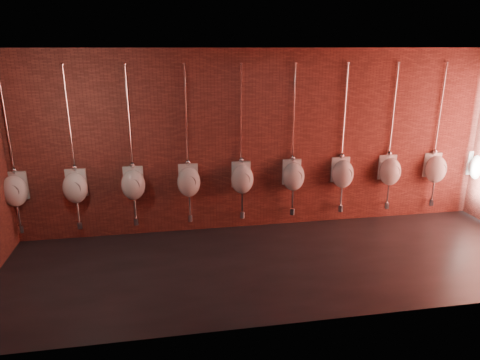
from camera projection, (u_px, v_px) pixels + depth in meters
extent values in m
plane|color=black|center=(281.00, 263.00, 6.65)|extent=(8.50, 8.50, 0.00)
cube|color=black|center=(288.00, 48.00, 5.70)|extent=(8.50, 3.00, 0.04)
cube|color=brown|center=(262.00, 142.00, 7.58)|extent=(8.50, 0.04, 3.20)
cube|color=brown|center=(320.00, 198.00, 4.76)|extent=(8.50, 0.04, 3.20)
ellipsoid|color=white|center=(15.00, 191.00, 6.96)|extent=(0.43, 0.38, 0.53)
cube|color=white|center=(17.00, 185.00, 7.07)|extent=(0.34, 0.06, 0.48)
cylinder|color=#949494|center=(12.00, 192.00, 6.82)|extent=(0.23, 0.04, 0.23)
cylinder|color=silver|center=(6.00, 121.00, 6.73)|extent=(0.03, 0.03, 1.72)
sphere|color=silver|center=(14.00, 170.00, 6.96)|extent=(0.10, 0.10, 0.10)
cylinder|color=silver|center=(19.00, 214.00, 7.08)|extent=(0.04, 0.04, 0.40)
cylinder|color=silver|center=(21.00, 229.00, 7.16)|extent=(0.10, 0.10, 0.13)
cylinder|color=silver|center=(23.00, 227.00, 7.24)|extent=(0.04, 0.18, 0.04)
ellipsoid|color=white|center=(75.00, 188.00, 7.11)|extent=(0.43, 0.38, 0.53)
cube|color=white|center=(76.00, 182.00, 7.22)|extent=(0.34, 0.06, 0.48)
cylinder|color=#949494|center=(73.00, 189.00, 6.97)|extent=(0.23, 0.04, 0.23)
cylinder|color=silver|center=(69.00, 120.00, 6.88)|extent=(0.03, 0.03, 1.72)
sphere|color=silver|center=(74.00, 167.00, 7.11)|extent=(0.10, 0.10, 0.10)
cylinder|color=silver|center=(62.00, 65.00, 6.62)|extent=(0.06, 0.06, 0.01)
cylinder|color=silver|center=(78.00, 211.00, 7.23)|extent=(0.04, 0.04, 0.40)
cylinder|color=silver|center=(80.00, 225.00, 7.31)|extent=(0.10, 0.10, 0.13)
cylinder|color=silver|center=(81.00, 223.00, 7.39)|extent=(0.04, 0.18, 0.04)
ellipsoid|color=white|center=(133.00, 185.00, 7.26)|extent=(0.43, 0.38, 0.53)
cube|color=white|center=(134.00, 180.00, 7.37)|extent=(0.34, 0.06, 0.48)
cylinder|color=#949494|center=(133.00, 186.00, 7.13)|extent=(0.23, 0.04, 0.23)
cylinder|color=silver|center=(129.00, 118.00, 7.03)|extent=(0.03, 0.03, 1.72)
sphere|color=silver|center=(132.00, 165.00, 7.26)|extent=(0.10, 0.10, 0.10)
cylinder|color=silver|center=(124.00, 64.00, 6.78)|extent=(0.06, 0.06, 0.01)
cylinder|color=silver|center=(135.00, 207.00, 7.38)|extent=(0.04, 0.04, 0.40)
cylinder|color=silver|center=(136.00, 221.00, 7.46)|extent=(0.10, 0.10, 0.13)
cylinder|color=silver|center=(136.00, 219.00, 7.54)|extent=(0.04, 0.18, 0.04)
ellipsoid|color=white|center=(189.00, 182.00, 7.41)|extent=(0.43, 0.38, 0.53)
cube|color=white|center=(188.00, 177.00, 7.53)|extent=(0.34, 0.06, 0.48)
cylinder|color=#949494|center=(189.00, 183.00, 7.28)|extent=(0.23, 0.04, 0.23)
cylinder|color=silver|center=(186.00, 116.00, 7.19)|extent=(0.03, 0.03, 1.72)
sphere|color=silver|center=(188.00, 162.00, 7.41)|extent=(0.10, 0.10, 0.10)
cylinder|color=silver|center=(184.00, 64.00, 6.93)|extent=(0.06, 0.06, 0.01)
cylinder|color=silver|center=(190.00, 204.00, 7.54)|extent=(0.04, 0.04, 0.40)
cylinder|color=silver|center=(190.00, 218.00, 7.61)|extent=(0.10, 0.10, 0.13)
cylinder|color=silver|center=(190.00, 216.00, 7.70)|extent=(0.04, 0.18, 0.04)
ellipsoid|color=white|center=(242.00, 179.00, 7.57)|extent=(0.43, 0.38, 0.53)
cube|color=white|center=(241.00, 174.00, 7.68)|extent=(0.34, 0.06, 0.48)
cylinder|color=#949494|center=(244.00, 180.00, 7.43)|extent=(0.23, 0.04, 0.23)
cylinder|color=silver|center=(241.00, 115.00, 7.34)|extent=(0.03, 0.03, 1.72)
sphere|color=silver|center=(241.00, 160.00, 7.57)|extent=(0.10, 0.10, 0.10)
cylinder|color=silver|center=(241.00, 63.00, 7.08)|extent=(0.06, 0.06, 0.01)
cylinder|color=silver|center=(242.00, 201.00, 7.69)|extent=(0.04, 0.04, 0.40)
cylinder|color=silver|center=(242.00, 214.00, 7.77)|extent=(0.10, 0.10, 0.13)
cylinder|color=silver|center=(241.00, 213.00, 7.85)|extent=(0.04, 0.18, 0.04)
ellipsoid|color=white|center=(294.00, 177.00, 7.72)|extent=(0.43, 0.38, 0.53)
cube|color=white|center=(292.00, 172.00, 7.83)|extent=(0.34, 0.06, 0.48)
cylinder|color=#949494|center=(296.00, 177.00, 7.58)|extent=(0.23, 0.04, 0.23)
cylinder|color=silver|center=(294.00, 114.00, 7.49)|extent=(0.03, 0.03, 1.72)
sphere|color=silver|center=(293.00, 158.00, 7.72)|extent=(0.10, 0.10, 0.10)
cylinder|color=silver|center=(296.00, 63.00, 7.23)|extent=(0.06, 0.06, 0.01)
cylinder|color=silver|center=(293.00, 198.00, 7.84)|extent=(0.04, 0.04, 0.40)
cylinder|color=silver|center=(292.00, 211.00, 7.92)|extent=(0.10, 0.10, 0.13)
cylinder|color=silver|center=(291.00, 209.00, 8.00)|extent=(0.04, 0.18, 0.04)
ellipsoid|color=white|center=(343.00, 174.00, 7.87)|extent=(0.43, 0.38, 0.53)
cube|color=white|center=(340.00, 169.00, 7.98)|extent=(0.34, 0.06, 0.48)
cylinder|color=#949494|center=(346.00, 175.00, 7.74)|extent=(0.23, 0.04, 0.23)
cylinder|color=silver|center=(345.00, 112.00, 7.64)|extent=(0.03, 0.03, 1.72)
sphere|color=silver|center=(342.00, 155.00, 7.87)|extent=(0.10, 0.10, 0.10)
cylinder|color=silver|center=(348.00, 63.00, 7.39)|extent=(0.06, 0.06, 0.01)
cylinder|color=silver|center=(341.00, 195.00, 7.99)|extent=(0.04, 0.04, 0.40)
cylinder|color=silver|center=(340.00, 208.00, 8.07)|extent=(0.10, 0.10, 0.13)
cylinder|color=silver|center=(338.00, 206.00, 8.15)|extent=(0.04, 0.18, 0.04)
ellipsoid|color=white|center=(390.00, 172.00, 8.02)|extent=(0.43, 0.38, 0.53)
cube|color=white|center=(387.00, 167.00, 8.14)|extent=(0.34, 0.06, 0.48)
cylinder|color=#949494|center=(394.00, 172.00, 7.89)|extent=(0.23, 0.04, 0.23)
cylinder|color=silver|center=(393.00, 111.00, 7.80)|extent=(0.03, 0.03, 1.72)
sphere|color=silver|center=(389.00, 153.00, 8.02)|extent=(0.10, 0.10, 0.10)
cylinder|color=silver|center=(399.00, 62.00, 7.54)|extent=(0.06, 0.06, 0.01)
cylinder|color=silver|center=(388.00, 192.00, 8.15)|extent=(0.04, 0.04, 0.40)
cylinder|color=silver|center=(387.00, 205.00, 8.23)|extent=(0.10, 0.10, 0.13)
cylinder|color=silver|center=(384.00, 203.00, 8.31)|extent=(0.04, 0.18, 0.04)
ellipsoid|color=white|center=(436.00, 169.00, 8.18)|extent=(0.43, 0.38, 0.53)
cube|color=white|center=(432.00, 165.00, 8.29)|extent=(0.34, 0.06, 0.48)
cylinder|color=#949494|center=(440.00, 170.00, 8.04)|extent=(0.23, 0.04, 0.23)
cylinder|color=silver|center=(440.00, 110.00, 7.95)|extent=(0.03, 0.03, 1.72)
sphere|color=silver|center=(435.00, 151.00, 8.18)|extent=(0.10, 0.10, 0.10)
cylinder|color=silver|center=(447.00, 62.00, 7.69)|extent=(0.06, 0.06, 0.01)
cylinder|color=silver|center=(433.00, 189.00, 8.30)|extent=(0.04, 0.04, 0.40)
cylinder|color=silver|center=(431.00, 202.00, 8.38)|extent=(0.10, 0.10, 0.13)
cylinder|color=silver|center=(429.00, 201.00, 8.46)|extent=(0.04, 0.18, 0.04)
ellipsoid|color=white|center=(480.00, 167.00, 8.33)|extent=(0.43, 0.38, 0.53)
cube|color=white|center=(475.00, 163.00, 8.44)|extent=(0.34, 0.06, 0.48)
sphere|color=silver|center=(479.00, 149.00, 8.33)|extent=(0.10, 0.10, 0.10)
cylinder|color=silver|center=(476.00, 187.00, 8.45)|extent=(0.04, 0.04, 0.40)
cylinder|color=silver|center=(474.00, 199.00, 8.53)|extent=(0.10, 0.10, 0.13)
cylinder|color=silver|center=(471.00, 198.00, 8.61)|extent=(0.04, 0.18, 0.04)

